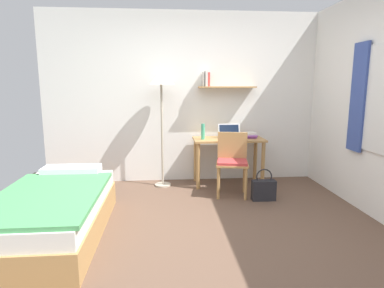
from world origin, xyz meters
name	(u,v)px	position (x,y,z in m)	size (l,w,h in m)	color
ground_plane	(202,235)	(0.00, 0.00, 0.00)	(5.28, 5.28, 0.00)	brown
wall_back	(188,98)	(0.01, 2.02, 1.30)	(4.40, 0.27, 2.60)	white
bed	(54,213)	(-1.48, 0.12, 0.24)	(0.97, 1.84, 0.54)	#B2844C
desk	(228,147)	(0.59, 1.70, 0.57)	(1.05, 0.51, 0.71)	#B2844C
desk_chair	(232,160)	(0.55, 1.22, 0.49)	(0.49, 0.46, 0.86)	#B2844C
standing_lamp	(161,83)	(-0.40, 1.70, 1.52)	(0.39, 0.39, 1.73)	#B2A893
laptop	(230,135)	(0.61, 1.72, 0.77)	(0.34, 0.23, 0.21)	#B7BABF
water_bottle	(203,132)	(0.20, 1.64, 0.83)	(0.06, 0.06, 0.23)	#42A87F
book_stack	(250,135)	(0.94, 1.74, 0.75)	(0.19, 0.23, 0.08)	purple
handbag	(264,189)	(0.93, 0.96, 0.15)	(0.31, 0.13, 0.43)	#232328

